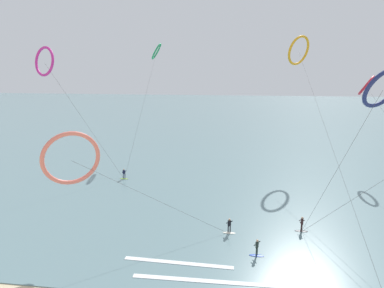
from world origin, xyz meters
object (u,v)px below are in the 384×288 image
object	(u,v)px
surfer_ivory	(229,227)
kite_navy	(383,88)
surfer_charcoal	(302,225)
surfer_cobalt	(257,249)
kite_crimson	(366,86)
kite_magenta	(44,61)
kite_amber	(299,51)
surfer_lime	(124,174)
kite_coral	(71,159)
kite_emerald	(156,52)

from	to	relation	value
surfer_ivory	kite_navy	world-z (taller)	kite_navy
surfer_charcoal	surfer_cobalt	bearing A→B (deg)	135.19
surfer_cobalt	kite_crimson	size ratio (longest dim) A/B	0.05
kite_magenta	kite_navy	bearing A→B (deg)	2.01
kite_magenta	surfer_cobalt	bearing A→B (deg)	-5.75
kite_amber	kite_navy	bearing A→B (deg)	48.64
surfer_lime	surfer_cobalt	bearing A→B (deg)	141.57
kite_magenta	surfer_charcoal	bearing A→B (deg)	5.14
surfer_charcoal	kite_coral	size ratio (longest dim) A/B	0.10
surfer_charcoal	surfer_ivory	xyz separation A→B (m)	(-7.79, -1.41, 0.00)
surfer_lime	kite_emerald	distance (m)	29.52
surfer_cobalt	kite_emerald	size ratio (longest dim) A/B	0.07
kite_crimson	kite_coral	xyz separation A→B (m)	(-37.57, -31.69, -5.46)
surfer_charcoal	surfer_cobalt	xyz separation A→B (m)	(-5.15, -5.35, 0.00)
kite_crimson	kite_amber	world-z (taller)	kite_amber
surfer_ivory	kite_crimson	bearing A→B (deg)	8.81
kite_magenta	kite_coral	size ratio (longest dim) A/B	1.19
kite_navy	kite_amber	bearing A→B (deg)	-118.13
surfer_lime	kite_coral	xyz separation A→B (m)	(2.15, -19.57, 8.29)
kite_emerald	kite_amber	size ratio (longest dim) A/B	0.55
surfer_cobalt	kite_emerald	xyz separation A→B (m)	(-19.05, 40.71, 20.15)
surfer_cobalt	kite_navy	distance (m)	17.80
surfer_cobalt	kite_magenta	world-z (taller)	kite_magenta
surfer_ivory	kite_navy	bearing A→B (deg)	-54.20
kite_navy	surfer_cobalt	bearing A→B (deg)	-22.12
surfer_lime	surfer_charcoal	world-z (taller)	same
kite_crimson	kite_amber	size ratio (longest dim) A/B	0.85
kite_navy	kite_magenta	distance (m)	44.10
surfer_ivory	surfer_cobalt	bearing A→B (deg)	-97.65
surfer_ivory	surfer_cobalt	world-z (taller)	same
kite_navy	kite_coral	distance (m)	28.04
surfer_charcoal	surfer_ivory	world-z (taller)	same
kite_crimson	kite_emerald	world-z (taller)	kite_emerald
kite_coral	surfer_lime	bearing A→B (deg)	-121.25
kite_emerald	kite_amber	world-z (taller)	kite_amber
surfer_ivory	kite_magenta	xyz separation A→B (m)	(-28.21, 14.40, 17.60)
surfer_lime	kite_navy	xyz separation A→B (m)	(29.35, -17.99, 14.90)
surfer_lime	kite_amber	xyz separation A→B (m)	(28.83, 16.42, 19.85)
kite_emerald	surfer_charcoal	bearing A→B (deg)	27.77
kite_magenta	kite_coral	world-z (taller)	kite_magenta
surfer_ivory	kite_coral	xyz separation A→B (m)	(-14.88, -4.36, 8.29)
surfer_cobalt	kite_crimson	bearing A→B (deg)	-11.28
surfer_ivory	kite_navy	distance (m)	19.53
surfer_lime	surfer_charcoal	distance (m)	28.40
kite_coral	kite_amber	bearing A→B (deg)	-164.07
surfer_lime	kite_emerald	size ratio (longest dim) A/B	0.07
surfer_cobalt	kite_navy	size ratio (longest dim) A/B	0.10
kite_magenta	kite_crimson	bearing A→B (deg)	39.23
surfer_cobalt	kite_amber	bearing A→B (deg)	6.95
surfer_ivory	kite_emerald	size ratio (longest dim) A/B	0.07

